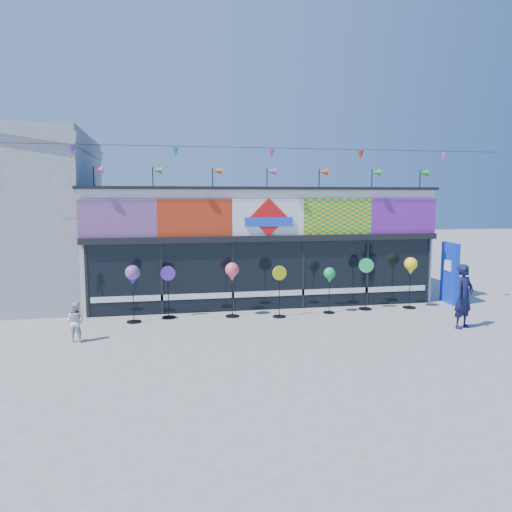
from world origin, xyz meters
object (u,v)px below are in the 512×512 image
object	(u,v)px
spinner_6	(411,268)
adult_man	(464,296)
spinner_3	(279,290)
spinner_5	(366,282)
spinner_2	(232,273)
spinner_0	(133,277)
spinner_4	(329,277)
child	(76,322)
spinner_1	(168,290)
blue_sign	(450,273)

from	to	relation	value
spinner_6	adult_man	bearing A→B (deg)	-84.96
spinner_3	spinner_5	size ratio (longest dim) A/B	0.94
spinner_2	spinner_5	distance (m)	4.57
spinner_5	adult_man	size ratio (longest dim) A/B	0.94
spinner_0	spinner_4	bearing A→B (deg)	0.50
spinner_2	spinner_4	world-z (taller)	spinner_2
spinner_6	child	bearing A→B (deg)	-169.27
spinner_4	spinner_3	bearing A→B (deg)	-172.22
spinner_2	spinner_3	world-z (taller)	spinner_2
spinner_1	spinner_2	bearing A→B (deg)	-6.89
spinner_2	spinner_5	bearing A→B (deg)	2.14
blue_sign	spinner_1	xyz separation A→B (m)	(-9.86, -0.35, -0.22)
spinner_5	spinner_6	world-z (taller)	spinner_6
spinner_5	child	bearing A→B (deg)	-166.92
spinner_1	spinner_3	size ratio (longest dim) A/B	1.00
spinner_0	adult_man	xyz separation A→B (m)	(9.36, -2.46, -0.47)
spinner_0	spinner_4	world-z (taller)	spinner_0
spinner_5	adult_man	world-z (taller)	adult_man
spinner_6	spinner_5	bearing A→B (deg)	176.79
spinner_4	adult_man	size ratio (longest dim) A/B	0.81
spinner_0	spinner_3	bearing A→B (deg)	-2.33
adult_man	spinner_1	bearing A→B (deg)	137.82
spinner_5	adult_man	distance (m)	3.32
blue_sign	spinner_5	xyz separation A→B (m)	(-3.35, -0.42, -0.17)
spinner_1	spinner_0	bearing A→B (deg)	-159.56
spinner_0	spinner_4	xyz separation A→B (m)	(6.19, 0.05, -0.19)
spinner_2	blue_sign	bearing A→B (deg)	4.29
blue_sign	spinner_4	bearing A→B (deg)	-166.08
spinner_2	spinner_3	xyz separation A→B (m)	(1.45, -0.33, -0.52)
spinner_2	spinner_6	xyz separation A→B (m)	(6.10, 0.08, 0.01)
spinner_1	child	bearing A→B (deg)	-138.55
spinner_5	spinner_6	size ratio (longest dim) A/B	1.00
spinner_2	spinner_3	bearing A→B (deg)	-12.96
spinner_1	child	distance (m)	3.26
spinner_0	blue_sign	bearing A→B (deg)	3.89
spinner_0	spinner_3	size ratio (longest dim) A/B	1.07
spinner_3	spinner_5	world-z (taller)	spinner_5
blue_sign	spinner_0	bearing A→B (deg)	-170.49
spinner_1	spinner_4	bearing A→B (deg)	-3.74
spinner_3	child	size ratio (longest dim) A/B	1.55
spinner_0	adult_man	size ratio (longest dim) A/B	0.94
blue_sign	spinner_1	distance (m)	9.87
child	spinner_4	bearing A→B (deg)	-146.67
spinner_3	spinner_6	distance (m)	4.70
spinner_2	spinner_5	size ratio (longest dim) A/B	0.99
spinner_4	spinner_5	bearing A→B (deg)	11.01
spinner_5	child	size ratio (longest dim) A/B	1.65
spinner_1	spinner_2	xyz separation A→B (m)	(1.97, -0.24, 0.52)
spinner_1	spinner_6	distance (m)	8.09
spinner_5	spinner_1	bearing A→B (deg)	179.39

